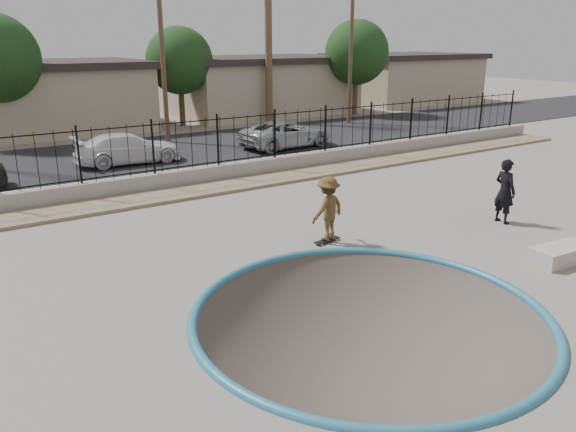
# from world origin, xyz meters

# --- Properties ---
(ground) EXTENTS (120.00, 120.00, 2.20)m
(ground) POSITION_xyz_m (0.00, 12.00, -1.10)
(ground) COLOR slate
(ground) RESTS_ON ground
(bowl_pit) EXTENTS (6.84, 6.84, 1.80)m
(bowl_pit) POSITION_xyz_m (0.00, -1.00, 0.00)
(bowl_pit) COLOR #483E37
(bowl_pit) RESTS_ON ground
(coping_ring) EXTENTS (7.04, 7.04, 0.20)m
(coping_ring) POSITION_xyz_m (0.00, -1.00, 0.00)
(coping_ring) COLOR teal
(coping_ring) RESTS_ON ground
(rock_strip) EXTENTS (42.00, 1.60, 0.11)m
(rock_strip) POSITION_xyz_m (0.00, 9.20, 0.06)
(rock_strip) COLOR #9C8B66
(rock_strip) RESTS_ON ground
(retaining_wall) EXTENTS (42.00, 0.45, 0.60)m
(retaining_wall) POSITION_xyz_m (0.00, 10.30, 0.30)
(retaining_wall) COLOR #9B9488
(retaining_wall) RESTS_ON ground
(fence) EXTENTS (40.00, 0.04, 1.80)m
(fence) POSITION_xyz_m (0.00, 10.30, 1.50)
(fence) COLOR black
(fence) RESTS_ON retaining_wall
(street) EXTENTS (90.00, 8.00, 0.04)m
(street) POSITION_xyz_m (0.00, 17.00, 0.02)
(street) COLOR black
(street) RESTS_ON ground
(house_center) EXTENTS (10.60, 8.60, 3.90)m
(house_center) POSITION_xyz_m (0.00, 26.50, 1.97)
(house_center) COLOR tan
(house_center) RESTS_ON ground
(house_east) EXTENTS (12.60, 8.60, 3.90)m
(house_east) POSITION_xyz_m (14.00, 26.50, 1.97)
(house_east) COLOR tan
(house_east) RESTS_ON ground
(house_east_far) EXTENTS (11.60, 8.60, 3.90)m
(house_east_far) POSITION_xyz_m (28.00, 26.50, 1.97)
(house_east_far) COLOR tan
(house_east_far) RESTS_ON ground
(utility_pole_mid) EXTENTS (1.70, 0.24, 9.50)m
(utility_pole_mid) POSITION_xyz_m (4.00, 19.00, 4.96)
(utility_pole_mid) COLOR #473323
(utility_pole_mid) RESTS_ON ground
(utility_pole_right) EXTENTS (1.70, 0.24, 9.00)m
(utility_pole_right) POSITION_xyz_m (16.00, 19.00, 4.70)
(utility_pole_right) COLOR #473323
(utility_pole_right) RESTS_ON ground
(street_tree_mid) EXTENTS (3.96, 3.96, 5.83)m
(street_tree_mid) POSITION_xyz_m (7.00, 24.00, 3.84)
(street_tree_mid) COLOR #473323
(street_tree_mid) RESTS_ON ground
(street_tree_right) EXTENTS (4.32, 4.32, 6.36)m
(street_tree_right) POSITION_xyz_m (19.00, 22.00, 4.19)
(street_tree_right) COLOR #473323
(street_tree_right) RESTS_ON ground
(skater) EXTENTS (1.19, 0.85, 1.67)m
(skater) POSITION_xyz_m (1.79, 2.69, 0.84)
(skater) COLOR brown
(skater) RESTS_ON ground
(skateboard) EXTENTS (0.84, 0.31, 0.07)m
(skateboard) POSITION_xyz_m (1.79, 2.69, 0.06)
(skateboard) COLOR black
(skateboard) RESTS_ON ground
(videographer) EXTENTS (0.51, 0.73, 1.88)m
(videographer) POSITION_xyz_m (7.06, 1.20, 0.94)
(videographer) COLOR black
(videographer) RESTS_ON ground
(concrete_ledge) EXTENTS (1.65, 0.82, 0.40)m
(concrete_ledge) POSITION_xyz_m (5.64, -1.50, 0.20)
(concrete_ledge) COLOR #B4A9A0
(concrete_ledge) RESTS_ON ground
(car_c) EXTENTS (4.50, 1.99, 1.28)m
(car_c) POSITION_xyz_m (0.62, 15.00, 0.68)
(car_c) COLOR white
(car_c) RESTS_ON street
(car_d) EXTENTS (4.86, 2.54, 1.30)m
(car_d) POSITION_xyz_m (8.24, 14.36, 0.69)
(car_d) COLOR #9EA3A7
(car_d) RESTS_ON street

